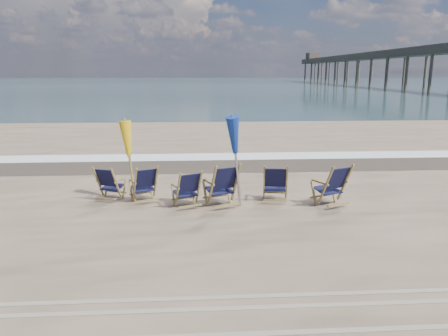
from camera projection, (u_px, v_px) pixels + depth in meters
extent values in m
plane|color=#314D52|center=(197.00, 83.00, 133.04)|extent=(400.00, 400.00, 0.00)
cube|color=silver|center=(213.00, 157.00, 16.38)|extent=(200.00, 1.40, 0.01)
cube|color=#42362A|center=(215.00, 165.00, 14.92)|extent=(200.00, 2.60, 0.00)
cylinder|color=olive|center=(131.00, 162.00, 10.52)|extent=(0.06, 0.06, 1.96)
cone|color=yellow|center=(130.00, 142.00, 10.41)|extent=(0.30, 0.30, 0.85)
cylinder|color=#A5A5AD|center=(237.00, 162.00, 9.90)|extent=(0.06, 0.06, 2.20)
cone|color=navy|center=(237.00, 135.00, 9.76)|extent=(0.30, 0.30, 0.85)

